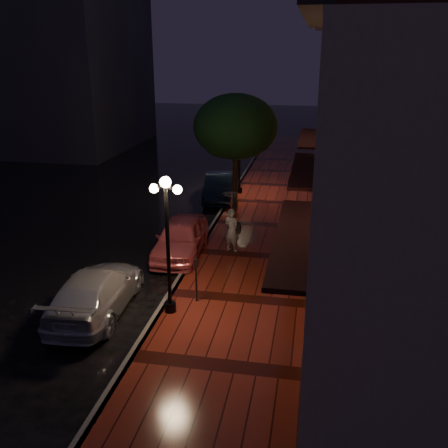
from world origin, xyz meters
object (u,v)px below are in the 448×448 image
Objects in this scene: streetlamp_far at (240,150)px; navy_car at (219,187)px; woman_with_umbrella at (232,212)px; street_tree at (236,129)px; silver_car at (96,291)px; parking_meter at (196,276)px; pink_car at (181,238)px; streetlamp_near at (168,238)px.

navy_car is at bearing -132.72° from streetlamp_far.
street_tree is at bearing -60.13° from woman_with_umbrella.
streetlamp_far reaches higher than silver_car.
silver_car is (-1.41, -13.15, -0.01)m from navy_car.
parking_meter is (0.65, -13.20, -1.56)m from streetlamp_far.
street_tree is at bearing -85.09° from streetlamp_far.
pink_car is 0.91× the size of silver_car.
streetlamp_near is 5.23m from pink_car.
pink_car is 1.02× the size of navy_car.
streetlamp_near reaches higher than silver_car.
street_tree is at bearing -64.88° from navy_car.
street_tree is 12.00m from silver_car.
streetlamp_far is at bearing 80.54° from parking_meter.
silver_car is 3.18m from parking_meter.
streetlamp_near is at bearing -92.09° from navy_car.
streetlamp_far is 9.43m from pink_car.
street_tree is at bearing 88.65° from streetlamp_near.
street_tree is 1.33× the size of navy_car.
parking_meter is (0.39, -10.19, -3.20)m from street_tree.
navy_car reaches higher than silver_car.
streetlamp_near is 13.14m from navy_car.
navy_car is at bearing 121.40° from street_tree.
parking_meter is at bearing 50.88° from streetlamp_near.
streetlamp_far is 0.99× the size of navy_car.
woman_with_umbrella is (2.00, -7.70, 1.08)m from navy_car.
silver_car is 1.96× the size of woman_with_umbrella.
pink_car is at bearing -109.38° from silver_car.
street_tree is 2.32× the size of woman_with_umbrella.
streetlamp_near is at bearing -141.40° from parking_meter.
silver_car is (-2.62, -11.17, -3.53)m from street_tree.
parking_meter is at bearing 106.91° from woman_with_umbrella.
woman_with_umbrella is at bearing -81.73° from navy_car.
woman_with_umbrella is 1.70× the size of parking_meter.
streetlamp_near is 1.87m from parking_meter.
streetlamp_far is at bearing -61.14° from woman_with_umbrella.
streetlamp_near is at bearing -82.07° from pink_car.
streetlamp_far is 1.73× the size of woman_with_umbrella.
navy_car is at bearing 94.19° from streetlamp_near.
parking_meter is at bearing -165.60° from silver_car.
streetlamp_far reaches higher than navy_car.
pink_car is 3.02× the size of parking_meter.
woman_with_umbrella is at bearing -125.61° from silver_car.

